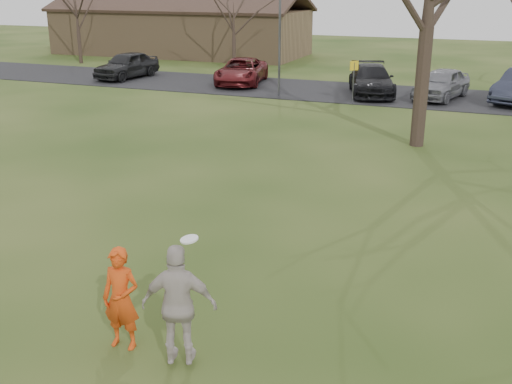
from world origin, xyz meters
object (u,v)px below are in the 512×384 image
Objects in this scene: player_defender at (121,299)px; catching_play at (179,305)px; car_4 at (442,83)px; building at (181,30)px; lamp_post at (280,18)px; car_3 at (371,80)px; car_2 at (241,71)px; car_0 at (127,65)px.

catching_play is (1.15, -0.15, 0.20)m from player_defender.
building reaches higher than car_4.
lamp_post is at bearing -47.91° from building.
lamp_post is (-4.36, -2.20, 3.17)m from car_3.
car_2 is at bearing 104.22° from player_defender.
catching_play reaches higher than car_3.
catching_play is at bearing -61.88° from building.
player_defender is 1.17m from catching_play.
car_0 reaches higher than car_2.
car_4 is at bearing -14.84° from car_3.
lamp_post reaches higher than building.
car_0 reaches higher than car_4.
car_3 is (-0.87, 24.67, -0.08)m from player_defender.
lamp_post is (-7.90, -2.32, 3.17)m from car_4.
car_0 is 13.57m from building.
car_0 is 11.43m from lamp_post.
player_defender is at bearing -81.34° from car_4.
building is (-10.66, 12.57, 1.17)m from car_2.
car_3 is (15.09, -0.17, -0.04)m from car_0.
building is at bearing 112.44° from player_defender.
car_2 is 2.48× the size of catching_play.
car_0 is at bearing 124.39° from catching_play.
car_3 is (7.70, -0.73, 0.03)m from car_2.
building is 3.29× the size of lamp_post.
car_4 is 0.22× the size of building.
player_defender is at bearing -76.90° from lamp_post.
building is (-19.23, 37.98, 1.06)m from player_defender.
car_2 is 7.73m from car_3.
lamp_post is (10.73, -2.37, 3.13)m from car_0.
car_2 is at bearing 157.79° from car_3.
car_2 is 0.83× the size of lamp_post.
car_4 is (18.63, -0.05, -0.04)m from car_0.
car_3 is 5.82m from lamp_post.
catching_play is at bearing -78.69° from car_4.
catching_play is at bearing -11.85° from player_defender.
car_0 is 0.89× the size of car_2.
building is (-18.36, 13.30, 1.13)m from car_3.
car_3 reaches higher than car_2.
player_defender is 0.83× the size of catching_play.
car_2 is 16.53m from building.
car_0 is 0.75× the size of lamp_post.
car_4 reaches higher than car_2.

